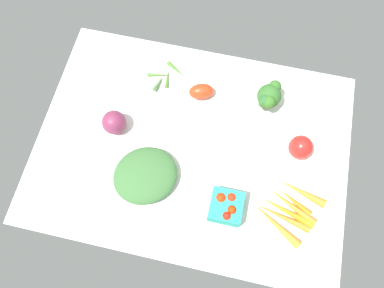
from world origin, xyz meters
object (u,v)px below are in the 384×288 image
carrot_bunch (288,209)px  broccoli_head (269,96)px  bell_pepper_red (301,147)px  roma_tomato (201,91)px  berry_basket (226,206)px  okra_pile (166,76)px  leafy_greens_clump (145,175)px  red_onion_near_basket (114,122)px

carrot_bunch → broccoli_head: bearing=109.3°
bell_pepper_red → roma_tomato: bearing=158.9°
broccoli_head → berry_basket: broccoli_head is taller
okra_pile → broccoli_head: bearing=-5.3°
broccoli_head → leafy_greens_clump: size_ratio=0.52×
bell_pepper_red → red_onion_near_basket: bearing=-175.8°
leafy_greens_clump → roma_tomato: bearing=71.6°
bell_pepper_red → leafy_greens_clump: bearing=-157.3°
broccoli_head → okra_pile: (-36.71, 3.39, -6.01)cm
leafy_greens_clump → carrot_bunch: leafy_greens_clump is taller
roma_tomato → leafy_greens_clump: bearing=53.3°
broccoli_head → roma_tomato: 23.27cm
berry_basket → roma_tomato: bearing=112.7°
berry_basket → carrot_bunch: 19.85cm
carrot_bunch → okra_pile: size_ratio=1.54×
red_onion_near_basket → leafy_greens_clump: red_onion_near_basket is taller
broccoli_head → roma_tomato: (-22.89, -0.91, -4.05)cm
broccoli_head → carrot_bunch: size_ratio=0.47×
red_onion_near_basket → carrot_bunch: red_onion_near_basket is taller
leafy_greens_clump → carrot_bunch: (46.28, -0.57, -1.57)cm
leafy_greens_clump → bell_pepper_red: bearing=22.7°
broccoli_head → okra_pile: size_ratio=0.73×
bell_pepper_red → leafy_greens_clump: size_ratio=0.42×
red_onion_near_basket → okra_pile: red_onion_near_basket is taller
red_onion_near_basket → leafy_greens_clump: bearing=-45.7°
broccoli_head → leafy_greens_clump: (-34.01, -34.42, -3.93)cm
broccoli_head → berry_basket: size_ratio=1.07×
broccoli_head → red_onion_near_basket: 52.51cm
red_onion_near_basket → roma_tomato: red_onion_near_basket is taller
broccoli_head → okra_pile: 37.36cm
red_onion_near_basket → okra_pile: bearing=62.1°
roma_tomato → okra_pile: bearing=-35.6°
bell_pepper_red → carrot_bunch: 20.45cm
red_onion_near_basket → leafy_greens_clump: 21.11cm
bell_pepper_red → broccoli_head: bearing=131.2°
leafy_greens_clump → carrot_bunch: 46.31cm
berry_basket → carrot_bunch: berry_basket is taller
okra_pile → bell_pepper_red: bearing=-20.1°
red_onion_near_basket → okra_pile: (12.03, 22.73, -3.25)cm
bell_pepper_red → broccoli_head: 19.81cm
red_onion_near_basket → berry_basket: size_ratio=0.81×
carrot_bunch → roma_tomato: size_ratio=2.59×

